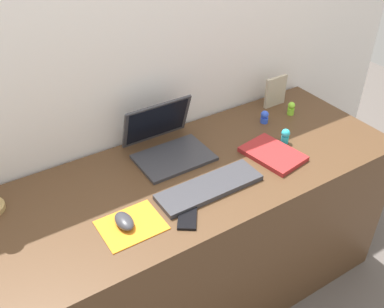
{
  "coord_description": "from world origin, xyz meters",
  "views": [
    {
      "loc": [
        -0.73,
        -1.14,
        1.79
      ],
      "look_at": [
        -0.01,
        0.0,
        0.83
      ],
      "focal_mm": 40.83,
      "sensor_mm": 36.0,
      "label": 1
    }
  ],
  "objects_px": {
    "laptop": "(166,141)",
    "notebook_pad": "(273,154)",
    "mouse": "(124,221)",
    "toy_figurine_cyan": "(285,136)",
    "toy_figurine_blue": "(265,117)",
    "toy_figurine_lime": "(291,108)",
    "picture_frame": "(275,91)",
    "cell_phone": "(187,216)",
    "keyboard": "(209,187)"
  },
  "relations": [
    {
      "from": "toy_figurine_blue",
      "to": "toy_figurine_cyan",
      "type": "xyz_separation_m",
      "value": [
        -0.04,
        -0.18,
        0.01
      ]
    },
    {
      "from": "laptop",
      "to": "keyboard",
      "type": "bearing_deg",
      "value": -87.33
    },
    {
      "from": "cell_phone",
      "to": "notebook_pad",
      "type": "height_order",
      "value": "notebook_pad"
    },
    {
      "from": "mouse",
      "to": "toy_figurine_cyan",
      "type": "height_order",
      "value": "toy_figurine_cyan"
    },
    {
      "from": "keyboard",
      "to": "toy_figurine_lime",
      "type": "relative_size",
      "value": 6.38
    },
    {
      "from": "laptop",
      "to": "notebook_pad",
      "type": "bearing_deg",
      "value": -36.46
    },
    {
      "from": "keyboard",
      "to": "picture_frame",
      "type": "bearing_deg",
      "value": 29.71
    },
    {
      "from": "laptop",
      "to": "toy_figurine_blue",
      "type": "height_order",
      "value": "laptop"
    },
    {
      "from": "picture_frame",
      "to": "toy_figurine_cyan",
      "type": "xyz_separation_m",
      "value": [
        -0.18,
        -0.28,
        -0.04
      ]
    },
    {
      "from": "keyboard",
      "to": "cell_phone",
      "type": "height_order",
      "value": "keyboard"
    },
    {
      "from": "keyboard",
      "to": "mouse",
      "type": "bearing_deg",
      "value": -179.49
    },
    {
      "from": "mouse",
      "to": "toy_figurine_cyan",
      "type": "xyz_separation_m",
      "value": [
        0.8,
        0.09,
        0.02
      ]
    },
    {
      "from": "laptop",
      "to": "mouse",
      "type": "bearing_deg",
      "value": -138.09
    },
    {
      "from": "toy_figurine_blue",
      "to": "toy_figurine_lime",
      "type": "xyz_separation_m",
      "value": [
        0.15,
        -0.01,
        0.0
      ]
    },
    {
      "from": "cell_phone",
      "to": "picture_frame",
      "type": "relative_size",
      "value": 0.85
    },
    {
      "from": "notebook_pad",
      "to": "toy_figurine_blue",
      "type": "bearing_deg",
      "value": 48.37
    },
    {
      "from": "mouse",
      "to": "toy_figurine_blue",
      "type": "distance_m",
      "value": 0.87
    },
    {
      "from": "laptop",
      "to": "mouse",
      "type": "xyz_separation_m",
      "value": [
        -0.33,
        -0.3,
        -0.03
      ]
    },
    {
      "from": "toy_figurine_lime",
      "to": "laptop",
      "type": "bearing_deg",
      "value": 175.84
    },
    {
      "from": "laptop",
      "to": "keyboard",
      "type": "height_order",
      "value": "laptop"
    },
    {
      "from": "mouse",
      "to": "notebook_pad",
      "type": "bearing_deg",
      "value": 3.23
    },
    {
      "from": "notebook_pad",
      "to": "toy_figurine_lime",
      "type": "relative_size",
      "value": 3.73
    },
    {
      "from": "laptop",
      "to": "keyboard",
      "type": "distance_m",
      "value": 0.3
    },
    {
      "from": "notebook_pad",
      "to": "toy_figurine_lime",
      "type": "height_order",
      "value": "toy_figurine_lime"
    },
    {
      "from": "mouse",
      "to": "picture_frame",
      "type": "distance_m",
      "value": 1.05
    },
    {
      "from": "mouse",
      "to": "toy_figurine_blue",
      "type": "relative_size",
      "value": 1.61
    },
    {
      "from": "laptop",
      "to": "toy_figurine_lime",
      "type": "xyz_separation_m",
      "value": [
        0.65,
        -0.05,
        -0.02
      ]
    },
    {
      "from": "laptop",
      "to": "cell_phone",
      "type": "distance_m",
      "value": 0.41
    },
    {
      "from": "toy_figurine_blue",
      "to": "mouse",
      "type": "bearing_deg",
      "value": -162.44
    },
    {
      "from": "picture_frame",
      "to": "toy_figurine_blue",
      "type": "relative_size",
      "value": 2.51
    },
    {
      "from": "laptop",
      "to": "notebook_pad",
      "type": "relative_size",
      "value": 1.25
    },
    {
      "from": "mouse",
      "to": "cell_phone",
      "type": "bearing_deg",
      "value": -21.7
    },
    {
      "from": "keyboard",
      "to": "mouse",
      "type": "relative_size",
      "value": 4.27
    },
    {
      "from": "notebook_pad",
      "to": "picture_frame",
      "type": "relative_size",
      "value": 1.6
    },
    {
      "from": "mouse",
      "to": "toy_figurine_cyan",
      "type": "bearing_deg",
      "value": 6.14
    },
    {
      "from": "cell_phone",
      "to": "toy_figurine_cyan",
      "type": "height_order",
      "value": "toy_figurine_cyan"
    },
    {
      "from": "mouse",
      "to": "picture_frame",
      "type": "bearing_deg",
      "value": 20.34
    },
    {
      "from": "laptop",
      "to": "mouse",
      "type": "distance_m",
      "value": 0.45
    },
    {
      "from": "cell_phone",
      "to": "toy_figurine_lime",
      "type": "relative_size",
      "value": 1.99
    },
    {
      "from": "cell_phone",
      "to": "notebook_pad",
      "type": "xyz_separation_m",
      "value": [
        0.49,
        0.12,
        0.01
      ]
    },
    {
      "from": "mouse",
      "to": "toy_figurine_lime",
      "type": "height_order",
      "value": "toy_figurine_lime"
    },
    {
      "from": "cell_phone",
      "to": "toy_figurine_blue",
      "type": "bearing_deg",
      "value": 63.18
    },
    {
      "from": "toy_figurine_cyan",
      "to": "toy_figurine_lime",
      "type": "xyz_separation_m",
      "value": [
        0.19,
        0.17,
        -0.0
      ]
    },
    {
      "from": "picture_frame",
      "to": "toy_figurine_cyan",
      "type": "bearing_deg",
      "value": -123.42
    },
    {
      "from": "laptop",
      "to": "cell_phone",
      "type": "bearing_deg",
      "value": -109.55
    },
    {
      "from": "cell_phone",
      "to": "notebook_pad",
      "type": "relative_size",
      "value": 0.53
    },
    {
      "from": "cell_phone",
      "to": "picture_frame",
      "type": "bearing_deg",
      "value": 64.3
    },
    {
      "from": "picture_frame",
      "to": "notebook_pad",
      "type": "bearing_deg",
      "value": -131.88
    },
    {
      "from": "cell_phone",
      "to": "toy_figurine_cyan",
      "type": "distance_m",
      "value": 0.62
    },
    {
      "from": "laptop",
      "to": "cell_phone",
      "type": "relative_size",
      "value": 2.34
    }
  ]
}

